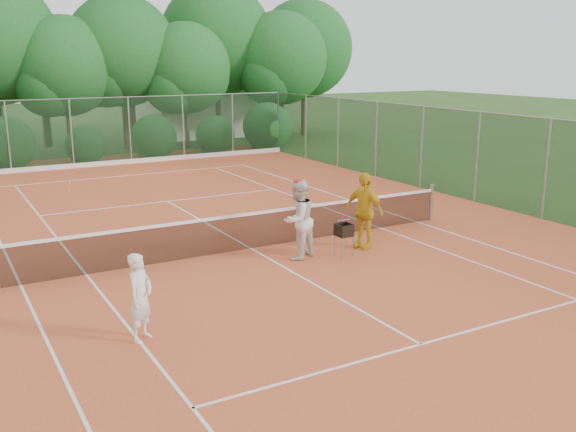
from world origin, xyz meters
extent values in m
plane|color=#27491A|center=(0.00, 0.00, 0.00)|extent=(120.00, 120.00, 0.00)
cube|color=#CE5A2F|center=(0.00, 0.00, 0.01)|extent=(18.00, 36.00, 0.02)
cube|color=beige|center=(9.00, 24.00, 1.50)|extent=(8.00, 5.00, 3.00)
cylinder|color=gray|center=(5.94, 0.00, 0.57)|extent=(0.10, 0.10, 1.10)
cube|color=black|center=(0.00, 0.00, 0.48)|extent=(11.87, 0.03, 0.86)
cube|color=white|center=(0.00, 0.00, 0.95)|extent=(11.87, 0.04, 0.07)
imported|color=white|center=(-4.03, -3.88, 0.79)|extent=(0.67, 0.65, 1.55)
imported|color=silver|center=(0.63, -1.21, 0.98)|extent=(1.15, 1.05, 1.93)
ellipsoid|color=red|center=(0.63, -1.21, 1.91)|extent=(0.22, 0.22, 0.14)
imported|color=gold|center=(2.54, -1.25, 0.99)|extent=(0.79, 1.23, 1.94)
cylinder|color=gray|center=(1.54, -1.78, 0.28)|extent=(0.02, 0.02, 0.51)
cylinder|color=gray|center=(1.85, -1.46, 0.28)|extent=(0.02, 0.02, 0.51)
cube|color=black|center=(1.70, -1.62, 0.68)|extent=(0.35, 0.35, 0.30)
sphere|color=yellow|center=(-2.21, 11.30, 0.05)|extent=(0.07, 0.07, 0.07)
sphere|color=#B0CA2F|center=(-2.54, 9.79, 0.05)|extent=(0.07, 0.07, 0.07)
sphere|color=gold|center=(0.17, 11.94, 0.05)|extent=(0.07, 0.07, 0.07)
cube|color=white|center=(0.00, 11.88, 0.02)|extent=(11.03, 0.06, 0.01)
cube|color=white|center=(-5.49, 0.00, 0.02)|extent=(0.06, 23.77, 0.01)
cube|color=white|center=(5.49, 0.00, 0.02)|extent=(0.06, 23.77, 0.01)
cube|color=white|center=(-4.11, 0.00, 0.02)|extent=(0.06, 23.77, 0.01)
cube|color=white|center=(4.11, 0.00, 0.02)|extent=(0.06, 23.77, 0.01)
cube|color=white|center=(0.00, 6.40, 0.02)|extent=(8.23, 0.06, 0.01)
cube|color=white|center=(0.00, -6.40, 0.02)|extent=(8.23, 0.06, 0.01)
cube|color=white|center=(0.00, 0.00, 0.02)|extent=(0.06, 12.80, 0.01)
cube|color=#19381E|center=(0.00, 15.00, 1.52)|extent=(18.00, 0.02, 3.00)
cylinder|color=gray|center=(9.00, 15.00, 1.52)|extent=(0.07, 0.07, 3.00)
cube|color=#19381E|center=(9.00, -1.50, 1.52)|extent=(0.02, 33.00, 3.00)
cylinder|color=gray|center=(9.00, 15.00, 1.52)|extent=(0.07, 0.07, 3.00)
cylinder|color=brown|center=(-0.50, 19.50, 1.75)|extent=(0.24, 0.24, 3.50)
sphere|color=#1D5721|center=(-0.50, 19.50, 4.34)|extent=(4.90, 4.90, 4.90)
cylinder|color=brown|center=(2.50, 20.00, 2.05)|extent=(0.28, 0.28, 4.10)
sphere|color=#1D5721|center=(2.50, 20.00, 5.08)|extent=(5.74, 5.74, 5.74)
cylinder|color=brown|center=(5.50, 18.80, 1.70)|extent=(0.23, 0.23, 3.40)
sphere|color=#1D5721|center=(5.50, 18.80, 4.22)|extent=(4.76, 4.76, 4.76)
cylinder|color=brown|center=(8.50, 21.50, 2.33)|extent=(0.32, 0.32, 4.65)
sphere|color=#1D5721|center=(8.50, 21.50, 5.77)|extent=(6.51, 6.51, 6.51)
cylinder|color=brown|center=(11.50, 19.20, 1.90)|extent=(0.26, 0.26, 3.80)
sphere|color=#1D5721|center=(11.50, 19.20, 4.71)|extent=(5.32, 5.32, 5.32)
cylinder|color=brown|center=(14.00, 20.80, 2.12)|extent=(0.29, 0.29, 4.25)
sphere|color=#1D5721|center=(14.00, 20.80, 5.27)|extent=(5.95, 5.95, 5.95)
cone|color=brown|center=(-1.00, 23.00, 7.50)|extent=(0.44, 0.44, 15.00)
cone|color=brown|center=(3.00, 20.50, 5.00)|extent=(0.44, 0.44, 10.00)
cone|color=brown|center=(7.00, 22.50, 6.00)|extent=(0.44, 0.44, 12.00)
cone|color=brown|center=(11.00, 23.50, 7.00)|extent=(0.44, 0.44, 14.00)
camera|label=1|loc=(-6.90, -13.99, 4.74)|focal=40.00mm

